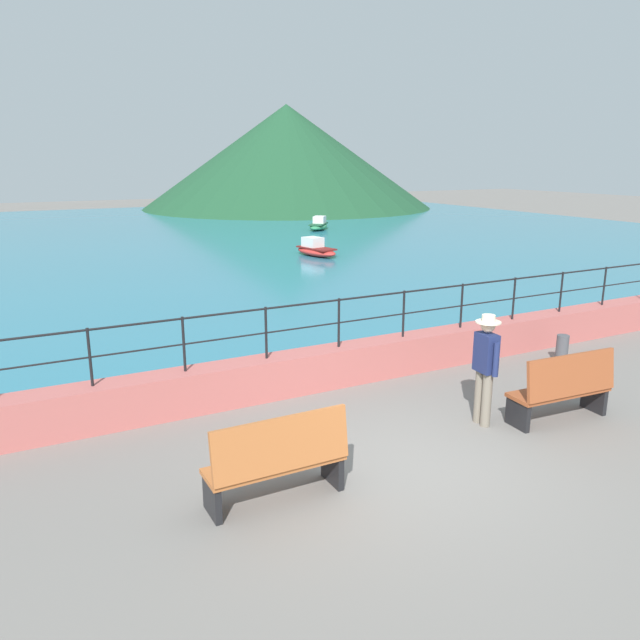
{
  "coord_description": "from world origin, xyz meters",
  "views": [
    {
      "loc": [
        -4.58,
        -6.05,
        3.99
      ],
      "look_at": [
        0.59,
        3.7,
        1.1
      ],
      "focal_mm": 34.49,
      "sensor_mm": 36.0,
      "label": 1
    }
  ],
  "objects_px": {
    "bench_main": "(278,460)",
    "boat_0": "(316,249)",
    "bollard": "(562,349)",
    "bench_far": "(564,388)",
    "person_walking": "(485,364)",
    "boat_2": "(319,225)"
  },
  "relations": [
    {
      "from": "bench_far",
      "to": "boat_2",
      "type": "distance_m",
      "value": 26.98
    },
    {
      "from": "bench_main",
      "to": "boat_0",
      "type": "xyz_separation_m",
      "value": [
        9.24,
        16.77,
        -0.23
      ]
    },
    {
      "from": "bench_main",
      "to": "boat_0",
      "type": "height_order",
      "value": "bench_main"
    },
    {
      "from": "boat_2",
      "to": "boat_0",
      "type": "bearing_deg",
      "value": -118.54
    },
    {
      "from": "person_walking",
      "to": "boat_2",
      "type": "xyz_separation_m",
      "value": [
        10.26,
        24.89,
        -0.65
      ]
    },
    {
      "from": "bench_main",
      "to": "person_walking",
      "type": "relative_size",
      "value": 0.97
    },
    {
      "from": "bollard",
      "to": "boat_2",
      "type": "bearing_deg",
      "value": 73.82
    },
    {
      "from": "person_walking",
      "to": "boat_0",
      "type": "height_order",
      "value": "person_walking"
    },
    {
      "from": "boat_2",
      "to": "bench_main",
      "type": "bearing_deg",
      "value": -118.75
    },
    {
      "from": "bench_far",
      "to": "person_walking",
      "type": "relative_size",
      "value": 0.99
    },
    {
      "from": "boat_0",
      "to": "boat_2",
      "type": "distance_m",
      "value": 9.93
    },
    {
      "from": "bench_main",
      "to": "bollard",
      "type": "distance_m",
      "value": 7.5
    },
    {
      "from": "bench_main",
      "to": "person_walking",
      "type": "xyz_separation_m",
      "value": [
        3.72,
        0.59,
        0.42
      ]
    },
    {
      "from": "boat_2",
      "to": "bollard",
      "type": "bearing_deg",
      "value": -106.18
    },
    {
      "from": "bench_main",
      "to": "bollard",
      "type": "relative_size",
      "value": 2.92
    },
    {
      "from": "boat_0",
      "to": "person_walking",
      "type": "bearing_deg",
      "value": -108.83
    },
    {
      "from": "bench_main",
      "to": "person_walking",
      "type": "distance_m",
      "value": 3.79
    },
    {
      "from": "bench_main",
      "to": "bollard",
      "type": "xyz_separation_m",
      "value": [
        7.2,
        2.1,
        -0.27
      ]
    },
    {
      "from": "bollard",
      "to": "bench_far",
      "type": "bearing_deg",
      "value": -138.77
    },
    {
      "from": "bench_far",
      "to": "person_walking",
      "type": "bearing_deg",
      "value": 156.33
    },
    {
      "from": "bench_main",
      "to": "boat_2",
      "type": "xyz_separation_m",
      "value": [
        13.98,
        25.49,
        -0.23
      ]
    },
    {
      "from": "bench_main",
      "to": "bollard",
      "type": "height_order",
      "value": "bench_main"
    }
  ]
}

